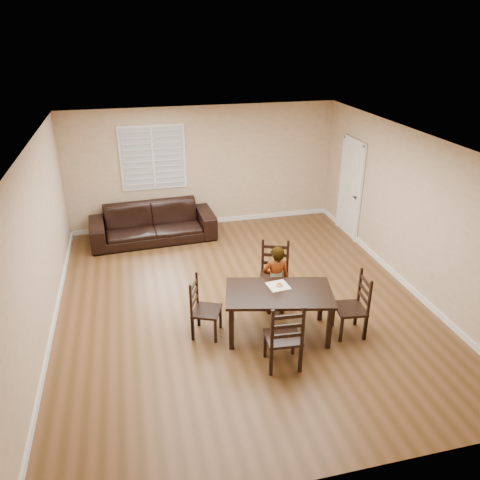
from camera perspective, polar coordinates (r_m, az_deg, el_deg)
The scene contains 11 objects.
ground at distance 7.99m, azimuth 0.05°, elevation -7.46°, with size 7.00×7.00×0.00m, color brown.
room at distance 7.35m, azimuth -0.00°, elevation 5.28°, with size 6.04×7.04×2.72m.
dining_table at distance 6.91m, azimuth 4.77°, elevation -6.96°, with size 1.71×1.20×0.73m.
chair_near at distance 7.85m, azimuth 4.22°, elevation -4.07°, with size 0.60×0.58×1.06m.
chair_far at distance 6.33m, azimuth 5.56°, elevation -12.25°, with size 0.49×0.47×1.03m.
chair_left at distance 7.03m, azimuth -5.02°, elevation -8.38°, with size 0.53×0.54×0.94m.
chair_right at distance 7.23m, azimuth 14.21°, elevation -7.90°, with size 0.47×0.49×1.00m.
child at distance 7.42m, azimuth 4.38°, elevation -4.94°, with size 0.43×0.29×1.19m, color gray.
napkin at distance 7.01m, azimuth 4.67°, elevation -5.57°, with size 0.30×0.30×0.00m, color beige.
donut at distance 7.00m, azimuth 4.84°, elevation -5.41°, with size 0.11×0.11×0.04m.
sofa at distance 10.19m, azimuth -10.58°, elevation 2.03°, with size 2.62×1.02×0.76m, color black.
Camera 1 is at (-1.59, -6.55, 4.29)m, focal length 35.00 mm.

